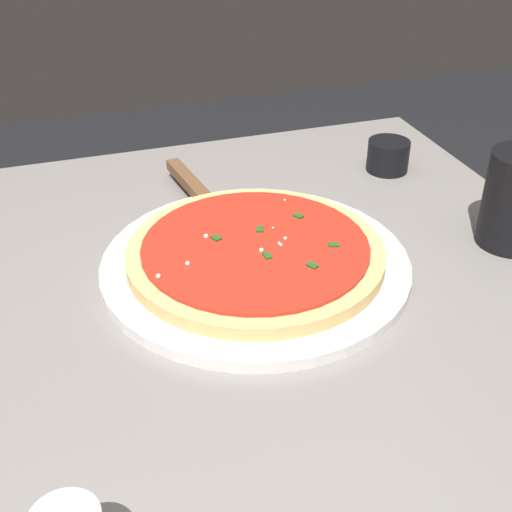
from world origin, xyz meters
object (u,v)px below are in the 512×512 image
pizza (256,253)px  pizza_server (200,195)px  serving_plate (256,266)px  cup_small_sauce (388,156)px

pizza → pizza_server: size_ratio=1.30×
serving_plate → pizza: (0.00, -0.00, 0.02)m
pizza_server → pizza: bearing=-82.2°
serving_plate → cup_small_sauce: 0.33m
pizza → cup_small_sauce: bearing=35.8°
pizza → cup_small_sauce: 0.33m
serving_plate → pizza_server: bearing=97.8°
serving_plate → pizza_server: 0.17m
pizza → pizza_server: 0.17m
serving_plate → cup_small_sauce: (0.27, 0.19, 0.02)m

